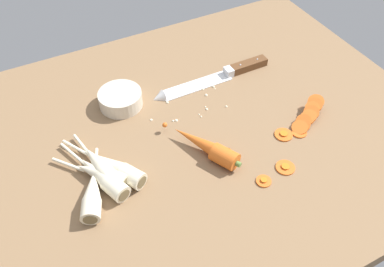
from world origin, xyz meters
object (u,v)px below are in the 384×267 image
at_px(parsnip_outer, 92,194).
at_px(carrot_slice_stack, 308,116).
at_px(whole_carrot, 206,147).
at_px(parsnip_mid_left, 99,164).
at_px(chefs_knife, 210,79).
at_px(prep_bowl, 120,99).
at_px(parsnip_mid_right, 114,167).
at_px(parsnip_back, 101,175).
at_px(carrot_slice_stray_mid, 285,167).
at_px(parsnip_front, 102,177).
at_px(carrot_slice_stray_near, 264,181).
at_px(carrot_slice_stray_far, 284,134).

relative_size(parsnip_outer, carrot_slice_stack, 1.50).
height_order(whole_carrot, carrot_slice_stack, whole_carrot).
bearing_deg(parsnip_mid_left, parsnip_outer, -118.19).
distance_m(chefs_knife, prep_bowl, 0.25).
relative_size(whole_carrot, parsnip_mid_right, 0.93).
xyz_separation_m(parsnip_back, carrot_slice_stack, (0.51, -0.06, -0.01)).
bearing_deg(parsnip_mid_left, carrot_slice_stray_mid, -26.38).
bearing_deg(parsnip_back, carrot_slice_stray_mid, -22.41).
distance_m(parsnip_front, parsnip_mid_left, 0.03).
height_order(parsnip_front, carrot_slice_stray_mid, parsnip_front).
relative_size(parsnip_mid_right, parsnip_back, 1.32).
distance_m(carrot_slice_stray_near, carrot_slice_stray_far, 0.15).
xyz_separation_m(parsnip_front, parsnip_mid_left, (0.01, 0.03, 0.00)).
distance_m(parsnip_mid_right, parsnip_outer, 0.08).
distance_m(chefs_knife, parsnip_mid_right, 0.38).
relative_size(parsnip_front, carrot_slice_stray_far, 4.93).
distance_m(parsnip_back, parsnip_outer, 0.05).
bearing_deg(carrot_slice_stray_near, carrot_slice_stray_far, 37.75).
xyz_separation_m(parsnip_mid_left, carrot_slice_stray_mid, (0.37, -0.18, -0.02)).
distance_m(parsnip_mid_right, parsnip_back, 0.03).
distance_m(parsnip_mid_left, carrot_slice_stray_far, 0.43).
xyz_separation_m(carrot_slice_stack, prep_bowl, (-0.39, 0.26, 0.01)).
xyz_separation_m(parsnip_front, parsnip_mid_right, (0.03, 0.01, -0.00)).
distance_m(parsnip_front, prep_bowl, 0.25).
bearing_deg(chefs_knife, parsnip_mid_right, -151.76).
xyz_separation_m(whole_carrot, parsnip_mid_left, (-0.23, 0.06, -0.00)).
distance_m(parsnip_front, carrot_slice_stray_far, 0.43).
height_order(parsnip_mid_right, carrot_slice_stack, parsnip_mid_right).
bearing_deg(parsnip_back, prep_bowl, 59.75).
bearing_deg(parsnip_outer, parsnip_back, 51.70).
height_order(parsnip_outer, carrot_slice_stack, parsnip_outer).
distance_m(parsnip_back, carrot_slice_stray_mid, 0.40).
relative_size(parsnip_back, carrot_slice_stack, 1.29).
distance_m(parsnip_mid_right, prep_bowl, 0.22).
bearing_deg(carrot_slice_stray_mid, chefs_knife, 90.24).
bearing_deg(parsnip_back, carrot_slice_stray_near, -27.83).
xyz_separation_m(parsnip_back, carrot_slice_stray_near, (0.31, -0.16, -0.02)).
bearing_deg(parsnip_mid_right, prep_bowl, 66.25).
bearing_deg(parsnip_front, carrot_slice_stray_near, -26.98).
xyz_separation_m(carrot_slice_stack, carrot_slice_stray_far, (-0.08, -0.01, -0.01)).
height_order(parsnip_front, parsnip_mid_right, same).
bearing_deg(parsnip_mid_left, parsnip_back, -100.50).
height_order(chefs_knife, parsnip_outer, parsnip_outer).
bearing_deg(parsnip_front, parsnip_mid_right, 20.45).
xyz_separation_m(carrot_slice_stray_mid, prep_bowl, (-0.25, 0.36, 0.02)).
xyz_separation_m(carrot_slice_stray_near, carrot_slice_stray_far, (0.12, 0.09, 0.00)).
xyz_separation_m(whole_carrot, parsnip_front, (-0.24, 0.03, -0.00)).
bearing_deg(chefs_knife, carrot_slice_stray_far, -77.39).
bearing_deg(whole_carrot, parsnip_outer, -179.00).
relative_size(parsnip_mid_right, carrot_slice_stray_near, 6.32).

